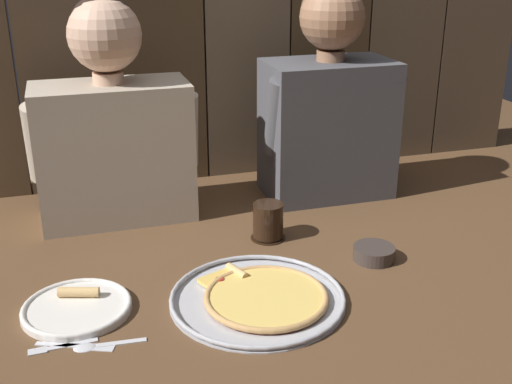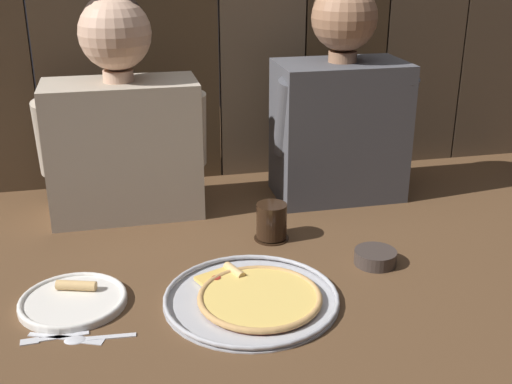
{
  "view_description": "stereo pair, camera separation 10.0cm",
  "coord_description": "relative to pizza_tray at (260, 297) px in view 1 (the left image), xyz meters",
  "views": [
    {
      "loc": [
        -0.42,
        -1.22,
        0.73
      ],
      "look_at": [
        -0.02,
        0.1,
        0.18
      ],
      "focal_mm": 44.94,
      "sensor_mm": 36.0,
      "label": 1
    },
    {
      "loc": [
        -0.32,
        -1.25,
        0.73
      ],
      "look_at": [
        -0.02,
        0.1,
        0.18
      ],
      "focal_mm": 44.94,
      "sensor_mm": 36.0,
      "label": 2
    }
  ],
  "objects": [
    {
      "name": "dipping_bowl",
      "position": [
        0.32,
        0.1,
        0.01
      ],
      "size": [
        0.1,
        0.1,
        0.03
      ],
      "color": "#3D332D",
      "rests_on": "ground"
    },
    {
      "name": "pizza_tray",
      "position": [
        0.0,
        0.0,
        0.0
      ],
      "size": [
        0.38,
        0.38,
        0.03
      ],
      "color": "#B2B2B7",
      "rests_on": "ground"
    },
    {
      "name": "drinking_glass",
      "position": [
        0.11,
        0.29,
        0.04
      ],
      "size": [
        0.09,
        0.09,
        0.1
      ],
      "color": "black",
      "rests_on": "ground"
    },
    {
      "name": "diner_right",
      "position": [
        0.38,
        0.55,
        0.27
      ],
      "size": [
        0.4,
        0.22,
        0.62
      ],
      "color": "#4C4C51",
      "rests_on": "ground"
    },
    {
      "name": "table_knife",
      "position": [
        -0.39,
        -0.05,
        -0.01
      ],
      "size": [
        0.15,
        0.07,
        0.01
      ],
      "color": "silver",
      "rests_on": "ground"
    },
    {
      "name": "ground_plane",
      "position": [
        0.07,
        0.08,
        -0.01
      ],
      "size": [
        3.2,
        3.2,
        0.0
      ],
      "primitive_type": "plane",
      "color": "brown"
    },
    {
      "name": "table_spoon",
      "position": [
        -0.35,
        -0.07,
        -0.01
      ],
      "size": [
        0.14,
        0.03,
        0.01
      ],
      "color": "silver",
      "rests_on": "ground"
    },
    {
      "name": "dinner_plate",
      "position": [
        -0.38,
        0.07,
        -0.0
      ],
      "size": [
        0.23,
        0.23,
        0.03
      ],
      "color": "white",
      "rests_on": "ground"
    },
    {
      "name": "table_fork",
      "position": [
        -0.42,
        -0.05,
        -0.01
      ],
      "size": [
        0.13,
        0.02,
        0.01
      ],
      "color": "silver",
      "rests_on": "ground"
    },
    {
      "name": "diner_left",
      "position": [
        -0.24,
        0.55,
        0.26
      ],
      "size": [
        0.45,
        0.2,
        0.6
      ],
      "color": "#B2A38E",
      "rests_on": "ground"
    }
  ]
}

